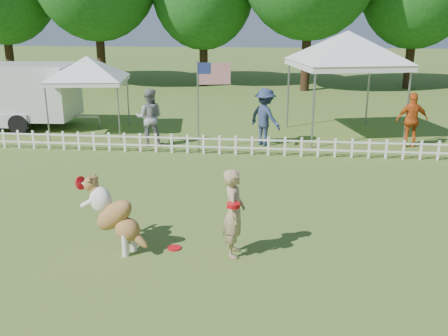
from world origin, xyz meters
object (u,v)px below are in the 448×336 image
Objects in this scene: canopy_tent_right at (344,86)px; spectator_c at (412,120)px; frisbee_on_turf at (174,248)px; spectator_b at (265,117)px; dog at (115,216)px; cargo_trailer at (15,95)px; canopy_tent_left at (90,96)px; spectator_a at (150,117)px; flag_pole at (198,107)px; handler at (234,213)px.

spectator_c is (2.03, -1.41, -0.89)m from canopy_tent_right.
spectator_b is at bearing 79.69° from frisbee_on_turf.
dog is 0.24× the size of cargo_trailer.
frisbee_on_turf is 10.22m from spectator_c.
canopy_tent_left is 1.44× the size of spectator_a.
canopy_tent_right is at bearing -3.37° from cargo_trailer.
frisbee_on_turf is at bearing 121.46° from spectator_b.
spectator_b reaches higher than frisbee_on_turf.
flag_pole is at bearing 107.35° from dog.
frisbee_on_turf is 0.09× the size of flag_pole.
spectator_a is at bearing -175.26° from canopy_tent_right.
cargo_trailer is at bearing 146.64° from flag_pole.
handler is at bearing 21.93° from dog.
flag_pole is at bearing 95.15° from frisbee_on_turf.
spectator_c is (6.14, 8.13, 0.87)m from frisbee_on_turf.
canopy_tent_right reaches higher than frisbee_on_turf.
spectator_a is (-3.41, 7.51, 0.13)m from handler.
flag_pole is 1.59× the size of spectator_c.
flag_pole is 2.31m from spectator_b.
spectator_b is (3.73, 0.46, -0.00)m from spectator_a.
cargo_trailer reaches higher than handler.
spectator_a is at bearing 22.21° from handler.
cargo_trailer is at bearing 146.28° from dog.
flag_pole is 6.89m from spectator_c.
canopy_tent_right is (4.11, 9.53, 1.76)m from frisbee_on_turf.
dog is 8.38m from spectator_b.
spectator_c is at bearing -2.89° from flag_pole.
canopy_tent_right reaches higher than spectator_a.
canopy_tent_right is at bearing -106.14° from spectator_b.
cargo_trailer reaches higher than spectator_a.
cargo_trailer reaches higher than dog.
flag_pole is at bearing 156.82° from spectator_a.
dog is at bearing 41.05° from spectator_c.
frisbee_on_turf is at bearing 81.82° from handler.
handler is 7.24m from flag_pole.
cargo_trailer is at bearing -14.08° from spectator_c.
handler is 0.57× the size of flag_pole.
flag_pole reaches higher than handler.
canopy_tent_right is at bearing 15.91° from flag_pole.
flag_pole reaches higher than spectator_c.
spectator_c is (5.03, 8.24, 0.08)m from handler.
spectator_a reaches higher than spectator_c.
cargo_trailer is at bearing 160.93° from canopy_tent_left.
cargo_trailer is 3.14× the size of spectator_c.
spectator_c is (14.17, -1.48, -0.34)m from cargo_trailer.
spectator_a is (-6.41, -2.14, -0.84)m from canopy_tent_right.
spectator_a is at bearing 48.79° from spectator_b.
handler is 0.45× the size of canopy_tent_right.
cargo_trailer is 2.96× the size of spectator_a.
flag_pole is at bearing -35.67° from canopy_tent_left.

